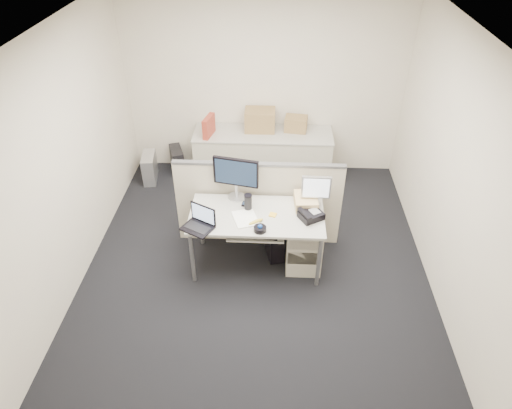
# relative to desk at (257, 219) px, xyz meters

# --- Properties ---
(floor) EXTENTS (4.00, 4.50, 0.01)m
(floor) POSITION_rel_desk_xyz_m (0.00, 0.00, -0.67)
(floor) COLOR black
(floor) RESTS_ON ground
(ceiling) EXTENTS (4.00, 4.50, 0.01)m
(ceiling) POSITION_rel_desk_xyz_m (0.00, 0.00, 2.04)
(ceiling) COLOR white
(ceiling) RESTS_ON ground
(wall_back) EXTENTS (4.00, 0.02, 2.70)m
(wall_back) POSITION_rel_desk_xyz_m (0.00, 2.25, 0.69)
(wall_back) COLOR beige
(wall_back) RESTS_ON ground
(wall_front) EXTENTS (4.00, 0.02, 2.70)m
(wall_front) POSITION_rel_desk_xyz_m (0.00, -2.25, 0.69)
(wall_front) COLOR beige
(wall_front) RESTS_ON ground
(wall_left) EXTENTS (0.02, 4.50, 2.70)m
(wall_left) POSITION_rel_desk_xyz_m (-2.00, 0.00, 0.69)
(wall_left) COLOR beige
(wall_left) RESTS_ON ground
(wall_right) EXTENTS (0.02, 4.50, 2.70)m
(wall_right) POSITION_rel_desk_xyz_m (2.00, 0.00, 0.69)
(wall_right) COLOR beige
(wall_right) RESTS_ON ground
(desk) EXTENTS (1.50, 0.75, 0.73)m
(desk) POSITION_rel_desk_xyz_m (0.00, 0.00, 0.00)
(desk) COLOR #AEACA3
(desk) RESTS_ON floor
(keyboard_tray) EXTENTS (0.62, 0.32, 0.02)m
(keyboard_tray) POSITION_rel_desk_xyz_m (0.00, -0.18, -0.04)
(keyboard_tray) COLOR #AEACA3
(keyboard_tray) RESTS_ON desk
(drawer_pedestal) EXTENTS (0.40, 0.55, 0.65)m
(drawer_pedestal) POSITION_rel_desk_xyz_m (0.55, 0.05, -0.34)
(drawer_pedestal) COLOR beige
(drawer_pedestal) RESTS_ON floor
(cubicle_partition) EXTENTS (2.00, 0.06, 1.10)m
(cubicle_partition) POSITION_rel_desk_xyz_m (0.00, 0.45, -0.11)
(cubicle_partition) COLOR #BAAC9A
(cubicle_partition) RESTS_ON floor
(back_counter) EXTENTS (2.00, 0.60, 0.72)m
(back_counter) POSITION_rel_desk_xyz_m (0.00, 1.93, -0.30)
(back_counter) COLOR beige
(back_counter) RESTS_ON floor
(monitor_main) EXTENTS (0.55, 0.31, 0.52)m
(monitor_main) POSITION_rel_desk_xyz_m (-0.25, 0.32, 0.33)
(monitor_main) COLOR black
(monitor_main) RESTS_ON desk
(monitor_small) EXTENTS (0.33, 0.17, 0.40)m
(monitor_small) POSITION_rel_desk_xyz_m (0.65, 0.18, 0.27)
(monitor_small) COLOR #B7B7BC
(monitor_small) RESTS_ON desk
(laptop) EXTENTS (0.39, 0.36, 0.24)m
(laptop) POSITION_rel_desk_xyz_m (-0.62, -0.28, 0.18)
(laptop) COLOR black
(laptop) RESTS_ON desk
(trackball) EXTENTS (0.18, 0.18, 0.05)m
(trackball) POSITION_rel_desk_xyz_m (0.05, -0.28, 0.09)
(trackball) COLOR black
(trackball) RESTS_ON desk
(desk_phone) EXTENTS (0.31, 0.30, 0.08)m
(desk_phone) POSITION_rel_desk_xyz_m (0.60, -0.03, 0.10)
(desk_phone) COLOR black
(desk_phone) RESTS_ON desk
(paper_stack) EXTENTS (0.33, 0.38, 0.01)m
(paper_stack) POSITION_rel_desk_xyz_m (-0.12, -0.08, 0.07)
(paper_stack) COLOR white
(paper_stack) RESTS_ON desk
(sticky_pad) EXTENTS (0.10, 0.10, 0.01)m
(sticky_pad) POSITION_rel_desk_xyz_m (0.18, 0.00, 0.07)
(sticky_pad) COLOR yellow
(sticky_pad) RESTS_ON desk
(travel_mug) EXTENTS (0.09, 0.09, 0.18)m
(travel_mug) POSITION_rel_desk_xyz_m (-0.10, 0.10, 0.16)
(travel_mug) COLOR black
(travel_mug) RESTS_ON desk
(banana) EXTENTS (0.18, 0.14, 0.04)m
(banana) POSITION_rel_desk_xyz_m (0.00, -0.15, 0.09)
(banana) COLOR gold
(banana) RESTS_ON desk
(cellphone) EXTENTS (0.06, 0.10, 0.01)m
(cellphone) POSITION_rel_desk_xyz_m (-0.15, 0.19, 0.07)
(cellphone) COLOR black
(cellphone) RESTS_ON desk
(manila_folders) EXTENTS (0.27, 0.34, 0.12)m
(manila_folders) POSITION_rel_desk_xyz_m (0.55, 0.20, 0.13)
(manila_folders) COLOR #EFC08B
(manila_folders) RESTS_ON desk
(keyboard) EXTENTS (0.42, 0.21, 0.02)m
(keyboard) POSITION_rel_desk_xyz_m (0.05, -0.22, -0.02)
(keyboard) COLOR black
(keyboard) RESTS_ON keyboard_tray
(pc_tower_desk) EXTENTS (0.28, 0.47, 0.41)m
(pc_tower_desk) POSITION_rel_desk_xyz_m (0.20, 0.20, -0.46)
(pc_tower_desk) COLOR black
(pc_tower_desk) RESTS_ON floor
(pc_tower_spare_dark) EXTENTS (0.30, 0.44, 0.38)m
(pc_tower_spare_dark) POSITION_rel_desk_xyz_m (-1.33, 2.03, -0.47)
(pc_tower_spare_dark) COLOR black
(pc_tower_spare_dark) RESTS_ON floor
(pc_tower_spare_silver) EXTENTS (0.23, 0.46, 0.42)m
(pc_tower_spare_silver) POSITION_rel_desk_xyz_m (-1.70, 1.76, -0.46)
(pc_tower_spare_silver) COLOR #B7B7BC
(pc_tower_spare_silver) RESTS_ON floor
(cardboard_box_left) EXTENTS (0.44, 0.33, 0.33)m
(cardboard_box_left) POSITION_rel_desk_xyz_m (-0.05, 2.05, 0.22)
(cardboard_box_left) COLOR olive
(cardboard_box_left) RESTS_ON back_counter
(cardboard_box_right) EXTENTS (0.35, 0.29, 0.23)m
(cardboard_box_right) POSITION_rel_desk_xyz_m (0.47, 2.05, 0.17)
(cardboard_box_right) COLOR olive
(cardboard_box_right) RESTS_ON back_counter
(red_binder) EXTENTS (0.15, 0.34, 0.31)m
(red_binder) POSITION_rel_desk_xyz_m (-0.77, 1.83, 0.21)
(red_binder) COLOR #A93827
(red_binder) RESTS_ON back_counter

